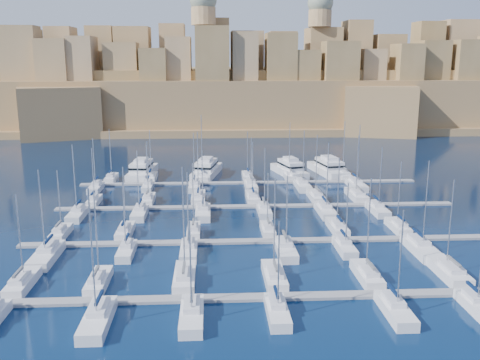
{
  "coord_description": "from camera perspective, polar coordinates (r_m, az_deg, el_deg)",
  "views": [
    {
      "loc": [
        -9.5,
        -98.57,
        30.79
      ],
      "look_at": [
        -3.78,
        6.0,
        6.86
      ],
      "focal_mm": 40.0,
      "sensor_mm": 36.0,
      "label": 1
    }
  ],
  "objects": [
    {
      "name": "motor_yacht_d",
      "position": [
        147.19,
        9.41,
        1.31
      ],
      "size": [
        8.45,
        18.72,
        5.25
      ],
      "color": "silver",
      "rests_on": "ground"
    },
    {
      "name": "sailboat_15",
      "position": [
        96.59,
        2.97,
        -5.3
      ],
      "size": [
        2.26,
        7.54,
        11.23
      ],
      "color": "silver",
      "rests_on": "ground"
    },
    {
      "name": "motor_yacht_b",
      "position": [
        143.57,
        -3.6,
        1.16
      ],
      "size": [
        8.74,
        18.42,
        5.25
      ],
      "color": "silver",
      "rests_on": "ground"
    },
    {
      "name": "sailboat_26",
      "position": [
        118.3,
        -4.46,
        -1.88
      ],
      "size": [
        2.96,
        9.87,
        15.63
      ],
      "color": "silver",
      "rests_on": "ground"
    },
    {
      "name": "sailboat_19",
      "position": [
        88.08,
        -12.01,
        -7.39
      ],
      "size": [
        2.42,
        8.07,
        12.26
      ],
      "color": "silver",
      "rests_on": "ground"
    },
    {
      "name": "sailboat_1",
      "position": [
        77.57,
        -14.87,
        -10.38
      ],
      "size": [
        2.57,
        8.57,
        13.83
      ],
      "color": "silver",
      "rests_on": "ground"
    },
    {
      "name": "sailboat_35",
      "position": [
        112.58,
        14.47,
        -3.03
      ],
      "size": [
        2.74,
        9.15,
        13.87
      ],
      "color": "silver",
      "rests_on": "ground"
    },
    {
      "name": "sailboat_32",
      "position": [
        107.1,
        -3.97,
        -3.45
      ],
      "size": [
        2.94,
        9.81,
        13.63
      ],
      "color": "silver",
      "rests_on": "ground"
    },
    {
      "name": "sailboat_18",
      "position": [
        89.61,
        -19.92,
        -7.51
      ],
      "size": [
        3.2,
        10.68,
        14.8
      ],
      "color": "silver",
      "rests_on": "ground"
    },
    {
      "name": "sailboat_43",
      "position": [
        130.29,
        -9.79,
        -0.67
      ],
      "size": [
        2.3,
        7.66,
        11.24
      ],
      "color": "silver",
      "rests_on": "ground"
    },
    {
      "name": "sailboat_9",
      "position": [
        67.09,
        3.99,
        -13.79
      ],
      "size": [
        2.52,
        8.41,
        12.65
      ],
      "color": "silver",
      "rests_on": "ground"
    },
    {
      "name": "pontoon_mid_far",
      "position": [
        113.2,
        1.8,
        -2.82
      ],
      "size": [
        84.0,
        2.0,
        0.4
      ],
      "primitive_type": "cube",
      "color": "slate",
      "rests_on": "ground"
    },
    {
      "name": "motor_yacht_c",
      "position": [
        144.29,
        5.32,
        1.19
      ],
      "size": [
        8.6,
        16.67,
        5.25
      ],
      "color": "silver",
      "rests_on": "ground"
    },
    {
      "name": "pontoon_far",
      "position": [
        134.44,
        1.01,
        -0.29
      ],
      "size": [
        84.0,
        2.0,
        0.4
      ],
      "primitive_type": "cube",
      "color": "slate",
      "rests_on": "ground"
    },
    {
      "name": "sailboat_40",
      "position": [
        140.91,
        5.28,
        0.51
      ],
      "size": [
        2.82,
        9.39,
        14.84
      ],
      "color": "silver",
      "rests_on": "ground"
    },
    {
      "name": "sailboat_25",
      "position": [
        118.32,
        -9.75,
        -2.04
      ],
      "size": [
        2.48,
        8.26,
        13.74
      ],
      "color": "silver",
      "rests_on": "ground"
    },
    {
      "name": "fortified_city",
      "position": [
        254.51,
        -1.04,
        9.25
      ],
      "size": [
        460.0,
        108.95,
        59.52
      ],
      "color": "brown",
      "rests_on": "ground"
    },
    {
      "name": "sailboat_2",
      "position": [
        76.59,
        -5.93,
        -10.28
      ],
      "size": [
        2.94,
        9.81,
        16.76
      ],
      "color": "silver",
      "rests_on": "ground"
    },
    {
      "name": "sailboat_41",
      "position": [
        143.56,
        10.96,
        0.55
      ],
      "size": [
        2.73,
        9.11,
        15.1
      ],
      "color": "silver",
      "rests_on": "ground"
    },
    {
      "name": "sailboat_27",
      "position": [
        118.27,
        1.35,
        -1.85
      ],
      "size": [
        2.75,
        9.15,
        13.35
      ],
      "color": "silver",
      "rests_on": "ground"
    },
    {
      "name": "sailboat_24",
      "position": [
        119.8,
        -15.29,
        -2.13
      ],
      "size": [
        2.2,
        7.34,
        12.46
      ],
      "color": "silver",
      "rests_on": "ground"
    },
    {
      "name": "sailboat_31",
      "position": [
        108.39,
        -10.64,
        -3.45
      ],
      "size": [
        2.72,
        9.07,
        13.69
      ],
      "color": "silver",
      "rests_on": "ground"
    },
    {
      "name": "ground",
      "position": [
        103.7,
        2.28,
        -4.41
      ],
      "size": [
        600.0,
        600.0,
        0.0
      ],
      "primitive_type": "plane",
      "color": "black",
      "rests_on": "ground"
    },
    {
      "name": "pontoon_mid_near",
      "position": [
        92.31,
        2.98,
        -6.5
      ],
      "size": [
        84.0,
        2.0,
        0.4
      ],
      "primitive_type": "cube",
      "color": "slate",
      "rests_on": "ground"
    },
    {
      "name": "sailboat_46",
      "position": [
        130.08,
        6.67,
        -0.57
      ],
      "size": [
        3.03,
        10.1,
        14.48
      ],
      "color": "silver",
      "rests_on": "ground"
    },
    {
      "name": "sailboat_38",
      "position": [
        140.18,
        -4.07,
        0.48
      ],
      "size": [
        3.28,
        10.93,
        16.9
      ],
      "color": "silver",
      "rests_on": "ground"
    },
    {
      "name": "sailboat_30",
      "position": [
        110.6,
        -16.93,
        -3.46
      ],
      "size": [
        2.77,
        9.22,
        14.99
      ],
      "color": "silver",
      "rests_on": "ground"
    },
    {
      "name": "sailboat_3",
      "position": [
        76.89,
        3.67,
        -10.15
      ],
      "size": [
        2.88,
        9.58,
        14.92
      ],
      "color": "silver",
      "rests_on": "ground"
    },
    {
      "name": "sailboat_10",
      "position": [
        70.0,
        16.22,
        -13.1
      ],
      "size": [
        2.72,
        9.05,
        13.87
      ],
      "color": "silver",
      "rests_on": "ground"
    },
    {
      "name": "sailboat_29",
      "position": [
        122.86,
        12.34,
        -1.58
      ],
      "size": [
        3.09,
        10.31,
        14.49
      ],
      "color": "silver",
      "rests_on": "ground"
    },
    {
      "name": "sailboat_16",
      "position": [
        99.34,
        10.35,
        -4.96
      ],
      "size": [
        2.66,
        8.87,
        13.76
      ],
      "color": "silver",
      "rests_on": "ground"
    },
    {
      "name": "sailboat_17",
      "position": [
        102.29,
        16.51,
        -4.77
      ],
      "size": [
        2.52,
        8.4,
        13.05
      ],
      "color": "silver",
      "rests_on": "ground"
    },
    {
      "name": "sailboat_39",
      "position": [
        139.36,
        0.8,
        0.41
      ],
      "size": [
        2.58,
        8.6,
        12.67
      ],
      "color": "silver",
      "rests_on": "ground"
    },
    {
      "name": "sailboat_4",
      "position": [
        79.29,
        13.41,
        -9.77
      ],
      "size": [
        2.73,
        9.1,
        14.96
      ],
      "color": "silver",
      "rests_on": "ground"
    },
    {
      "name": "sailboat_11",
      "position": [
        74.59,
        23.79,
        -12.08
      ],
      "size": [
        2.27,
        7.57,
        11.0
      ],
      "color": "silver",
      "rests_on": "ground"
    },
    {
      "name": "sailboat_36",
      "position": [
        141.18,
        -13.57,
        0.21
      ],
      "size": [
        2.43,
        8.1,
        13.65
      ],
      "color": "silver",
      "rests_on": "ground"
    },
    {
      "name": "sailboat_5",
      "position": [
        83.96,
        21.32,
        -9.02
      ],
      "size": [
        3.11,
        10.36,
        14.42
      ],
      "color": "silver",
      "rests_on": "ground"
    },
    {
      "name": "sailboat_20",
      "position": [
        86.72,
        -5.48,
        -7.47
      ],
      "size": [
        2.65,
        8.85,
        13.94
      ],
      "color": "silver",
      "rests_on": "ground"
    },
    {
      "name": "sailboat_7",
      "position": [
        67.3,
        -14.94,
        -14.08
      ],
      "size": [
        3.01,
        10.04,
        17.13
      ],
      "color": "silver",
      "rests_on": "ground"
    },
    {
      "name": "sailboat_37",
      "position": [
        140.16,
        -9.48,
        0.31
      ],
      "size": [
        2.72,
        9.08,
        13.27
      ],
      "color": "silver",
      "rests_on": "ground"
    },
    {
      "name": "sailboat_45",
      "position": [
        128.93,
        1.17,
        -0.61
      ],
      "size": [
        2.8,
        9.33,
        12.89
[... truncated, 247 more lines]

